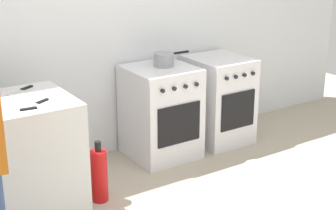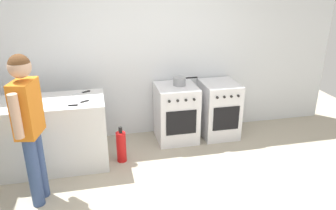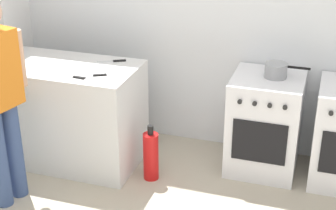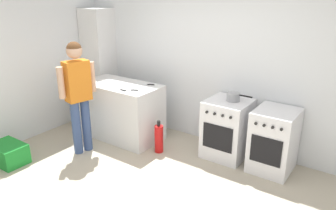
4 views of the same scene
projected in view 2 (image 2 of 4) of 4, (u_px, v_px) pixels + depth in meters
The scene contains 11 objects.
ground_plane at pixel (180, 207), 3.54m from camera, with size 8.00×8.00×0.00m, color #ADA38E.
back_wall at pixel (148, 51), 4.84m from camera, with size 6.00×0.10×2.60m, color silver.
counter_unit at pixel (55, 134), 4.19m from camera, with size 1.30×0.70×0.90m, color silver.
oven_left at pixel (176, 113), 4.89m from camera, with size 0.59×0.62×0.85m.
oven_right at pixel (219, 109), 5.03m from camera, with size 0.53×0.62×0.85m.
pot at pixel (180, 81), 4.74m from camera, with size 0.36×0.18×0.12m.
knife_paring at pixel (82, 102), 3.97m from camera, with size 0.20×0.12×0.01m.
knife_bread at pixel (82, 105), 3.88m from camera, with size 0.35×0.07×0.01m.
knife_utility at pixel (82, 93), 4.29m from camera, with size 0.23×0.15×0.01m.
person at pixel (28, 119), 3.30m from camera, with size 0.27×0.56×1.65m.
fire_extinguisher at pixel (121, 146), 4.35m from camera, with size 0.13×0.13×0.50m.
Camera 2 is at (-0.76, -2.79, 2.32)m, focal length 35.00 mm.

